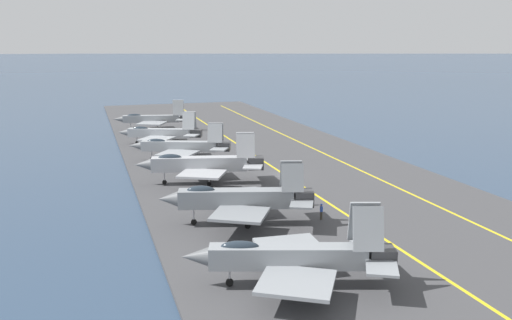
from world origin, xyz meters
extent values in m
plane|color=#2D425B|center=(0.00, 0.00, 0.00)|extent=(2000.00, 2000.00, 0.00)
cube|color=#424244|center=(0.00, 0.00, 0.20)|extent=(196.00, 42.53, 0.40)
cube|color=yellow|center=(0.00, -11.70, 0.40)|extent=(176.40, 1.90, 0.01)
cube|color=yellow|center=(0.00, 0.00, 0.40)|extent=(176.40, 0.36, 0.01)
cube|color=gray|center=(-34.25, 12.57, 2.82)|extent=(5.25, 12.09, 1.71)
cone|color=#5B5E60|center=(-32.15, 19.30, 2.82)|extent=(2.24, 2.68, 1.63)
cube|color=#38383A|center=(-36.40, 5.68, 2.82)|extent=(2.47, 2.47, 1.45)
ellipsoid|color=#232D38|center=(-33.15, 16.09, 3.63)|extent=(1.78, 3.10, 0.94)
cube|color=gray|center=(-37.60, 13.18, 2.27)|extent=(7.04, 7.11, 0.28)
cube|color=gray|center=(-31.15, 11.17, 2.27)|extent=(5.35, 5.53, 0.28)
cube|color=gray|center=(-36.87, 7.20, 5.37)|extent=(1.65, 2.49, 3.33)
cube|color=gray|center=(-35.16, 6.66, 5.37)|extent=(1.65, 2.49, 3.33)
cube|color=gray|center=(-38.41, 6.82, 2.82)|extent=(3.54, 3.33, 0.20)
cube|color=gray|center=(-34.10, 5.48, 2.82)|extent=(3.07, 2.63, 0.20)
cylinder|color=#B2B2B7|center=(-32.91, 16.87, 1.18)|extent=(0.16, 0.16, 1.57)
cylinder|color=black|center=(-32.91, 16.87, 0.70)|extent=(0.39, 0.64, 0.60)
cylinder|color=#B2B2B7|center=(-35.76, 11.75, 1.18)|extent=(0.16, 0.16, 1.57)
cylinder|color=black|center=(-35.76, 11.75, 0.70)|extent=(0.39, 0.64, 0.60)
cylinder|color=#B2B2B7|center=(-33.48, 11.04, 1.18)|extent=(0.16, 0.16, 1.57)
cylinder|color=black|center=(-33.48, 11.04, 0.70)|extent=(0.39, 0.64, 0.60)
cube|color=gray|center=(-18.98, 12.48, 3.22)|extent=(5.00, 11.87, 1.86)
cone|color=#5B5E60|center=(-17.11, 19.09, 3.22)|extent=(2.31, 2.63, 1.77)
cube|color=#38383A|center=(-20.89, 5.73, 3.22)|extent=(2.58, 2.42, 1.58)
ellipsoid|color=#232D38|center=(-18.00, 15.94, 4.10)|extent=(1.76, 3.04, 1.02)
cube|color=gray|center=(-22.35, 13.02, 2.62)|extent=(6.81, 6.88, 0.28)
cube|color=gray|center=(-15.82, 11.18, 2.62)|extent=(5.08, 5.26, 0.28)
cube|color=gray|center=(-21.48, 7.22, 5.60)|extent=(1.47, 2.39, 2.87)
cube|color=gray|center=(-19.60, 6.69, 5.60)|extent=(1.47, 2.39, 2.87)
cube|color=gray|center=(-23.00, 6.82, 3.22)|extent=(3.49, 3.23, 0.20)
cube|color=gray|center=(-18.51, 5.55, 3.22)|extent=(3.01, 2.50, 0.20)
cylinder|color=#B2B2B7|center=(-17.78, 16.71, 1.35)|extent=(0.16, 0.16, 1.89)
cylinder|color=black|center=(-17.78, 16.71, 0.70)|extent=(0.37, 0.64, 0.60)
cylinder|color=#B2B2B7|center=(-20.55, 11.69, 1.35)|extent=(0.16, 0.16, 1.89)
cylinder|color=black|center=(-20.55, 11.69, 0.70)|extent=(0.37, 0.64, 0.60)
cylinder|color=#B2B2B7|center=(-18.05, 10.98, 1.35)|extent=(0.16, 0.16, 1.89)
cylinder|color=black|center=(-18.05, 10.98, 0.70)|extent=(0.37, 0.64, 0.60)
cube|color=#A8AAAF|center=(-1.43, 12.68, 3.15)|extent=(4.78, 12.72, 1.85)
cone|color=#5B5E60|center=(0.30, 19.82, 3.15)|extent=(2.27, 2.74, 1.76)
cube|color=#38383A|center=(-3.20, 5.38, 3.15)|extent=(2.55, 2.49, 1.57)
ellipsoid|color=#232D38|center=(-0.52, 16.41, 4.03)|extent=(1.71, 3.23, 1.02)
cube|color=#A8AAAF|center=(-4.74, 13.04, 2.55)|extent=(6.75, 7.05, 0.28)
cube|color=#A8AAAF|center=(1.68, 11.49, 2.55)|extent=(4.79, 5.49, 0.28)
cube|color=#A8AAAF|center=(-3.82, 6.93, 5.68)|extent=(1.51, 2.55, 3.15)
cube|color=#A8AAAF|center=(-1.94, 6.48, 5.68)|extent=(1.51, 2.55, 3.15)
cube|color=#A8AAAF|center=(-5.34, 6.42, 3.15)|extent=(3.52, 3.31, 0.20)
cube|color=#A8AAAF|center=(-0.82, 5.33, 3.15)|extent=(2.95, 2.56, 0.20)
cylinder|color=#B2B2B7|center=(-0.32, 17.24, 1.31)|extent=(0.16, 0.16, 1.83)
cylinder|color=black|center=(-0.32, 17.24, 0.70)|extent=(0.36, 0.63, 0.60)
cylinder|color=#B2B2B7|center=(-2.99, 11.74, 1.31)|extent=(0.16, 0.16, 1.83)
cylinder|color=black|center=(-2.99, 11.74, 0.70)|extent=(0.36, 0.63, 0.60)
cylinder|color=#B2B2B7|center=(-0.47, 11.13, 1.31)|extent=(0.16, 0.16, 1.83)
cylinder|color=black|center=(-0.47, 11.13, 0.70)|extent=(0.36, 0.63, 0.60)
cube|color=#93999E|center=(13.72, 12.82, 2.82)|extent=(5.73, 11.84, 1.57)
cone|color=#5B5E60|center=(16.19, 19.38, 2.82)|extent=(2.20, 2.66, 1.49)
cube|color=#38383A|center=(11.18, 6.11, 2.82)|extent=(2.38, 2.47, 1.33)
ellipsoid|color=#232D38|center=(15.01, 16.25, 3.57)|extent=(1.84, 3.05, 0.86)
cube|color=#93999E|center=(10.41, 13.63, 2.31)|extent=(7.24, 7.25, 0.28)
cube|color=#93999E|center=(16.74, 11.24, 2.31)|extent=(5.77, 5.79, 0.28)
cube|color=#93999E|center=(10.87, 7.62, 5.10)|extent=(1.66, 2.46, 2.94)
cube|color=#93999E|center=(12.42, 7.04, 5.10)|extent=(1.66, 2.46, 2.94)
cube|color=#93999E|center=(9.31, 7.34, 2.82)|extent=(3.57, 3.39, 0.20)
cube|color=#93999E|center=(13.40, 5.79, 2.82)|extent=(3.17, 2.76, 0.20)
cylinder|color=#B2B2B7|center=(15.30, 17.01, 1.22)|extent=(0.16, 0.16, 1.64)
cylinder|color=black|center=(15.30, 17.01, 0.70)|extent=(0.42, 0.64, 0.60)
cylinder|color=#B2B2B7|center=(12.26, 12.06, 1.22)|extent=(0.16, 0.16, 1.64)
cylinder|color=black|center=(12.26, 12.06, 0.70)|extent=(0.42, 0.64, 0.60)
cylinder|color=#B2B2B7|center=(14.31, 11.29, 1.22)|extent=(0.16, 0.16, 1.64)
cylinder|color=black|center=(14.31, 11.29, 0.70)|extent=(0.42, 0.64, 0.60)
cube|color=#9EA3A8|center=(29.18, 13.88, 2.60)|extent=(5.81, 11.44, 1.59)
cone|color=#5B5E60|center=(31.70, 20.18, 2.60)|extent=(2.23, 2.61, 1.51)
cube|color=#38383A|center=(26.60, 7.42, 2.60)|extent=(2.40, 2.44, 1.35)
ellipsoid|color=#232D38|center=(30.50, 17.17, 3.35)|extent=(1.87, 2.96, 0.88)
cube|color=#9EA3A8|center=(25.87, 14.77, 2.08)|extent=(7.18, 7.14, 0.28)
cube|color=#9EA3A8|center=(32.19, 12.25, 2.08)|extent=(5.84, 5.71, 0.28)
cube|color=#9EA3A8|center=(26.29, 8.91, 5.02)|extent=(1.73, 2.42, 3.20)
cube|color=#9EA3A8|center=(27.85, 8.29, 5.02)|extent=(1.73, 2.42, 3.20)
cube|color=#9EA3A8|center=(24.74, 8.68, 2.60)|extent=(3.54, 3.35, 0.20)
cube|color=#9EA3A8|center=(28.82, 7.05, 2.60)|extent=(3.19, 2.74, 0.20)
cylinder|color=#B2B2B7|center=(30.79, 17.91, 1.10)|extent=(0.16, 0.16, 1.40)
cylinder|color=black|center=(30.79, 17.91, 0.70)|extent=(0.43, 0.64, 0.60)
cylinder|color=#B2B2B7|center=(27.70, 13.19, 1.10)|extent=(0.16, 0.16, 1.40)
cylinder|color=black|center=(27.70, 13.19, 0.70)|extent=(0.43, 0.64, 0.60)
cylinder|color=#B2B2B7|center=(29.77, 12.36, 1.10)|extent=(0.16, 0.16, 1.40)
cylinder|color=black|center=(29.77, 12.36, 0.70)|extent=(0.43, 0.64, 0.60)
cube|color=#93999E|center=(45.81, 13.36, 3.03)|extent=(3.95, 11.95, 1.50)
cone|color=#5B5E60|center=(47.25, 20.12, 3.03)|extent=(1.87, 2.50, 1.43)
cube|color=#38383A|center=(44.33, 6.44, 3.03)|extent=(2.09, 2.25, 1.28)
ellipsoid|color=#232D38|center=(46.56, 16.90, 3.74)|extent=(1.41, 3.00, 0.83)
cube|color=#93999E|center=(42.45, 13.66, 2.54)|extent=(6.92, 6.90, 0.28)
cube|color=#93999E|center=(48.99, 12.27, 2.54)|extent=(5.36, 5.32, 0.28)
cube|color=#93999E|center=(43.83, 7.86, 5.39)|extent=(1.42, 2.41, 3.18)
cube|color=#93999E|center=(45.37, 7.53, 5.39)|extent=(1.42, 2.41, 3.18)
cube|color=#93999E|center=(42.33, 7.36, 3.03)|extent=(3.44, 3.14, 0.20)
cube|color=#93999E|center=(46.53, 6.46, 3.03)|extent=(2.88, 2.35, 0.20)
cylinder|color=#B2B2B7|center=(46.73, 17.68, 1.34)|extent=(0.16, 0.16, 1.88)
cylinder|color=black|center=(46.73, 17.68, 0.70)|extent=(0.34, 0.63, 0.60)
cylinder|color=#B2B2B7|center=(44.53, 12.40, 1.34)|extent=(0.16, 0.16, 1.88)
cylinder|color=black|center=(44.53, 12.40, 0.70)|extent=(0.34, 0.63, 0.60)
cylinder|color=#B2B2B7|center=(46.58, 11.96, 1.34)|extent=(0.16, 0.16, 1.88)
cylinder|color=black|center=(46.58, 11.96, 0.70)|extent=(0.34, 0.63, 0.60)
cylinder|color=#4C473D|center=(-14.90, 2.82, 0.86)|extent=(0.24, 0.24, 0.92)
cube|color=purple|center=(-14.90, 2.82, 1.63)|extent=(0.43, 0.34, 0.62)
sphere|color=tan|center=(-14.90, 2.82, 2.07)|extent=(0.22, 0.22, 0.22)
sphere|color=purple|center=(-14.90, 2.82, 2.13)|extent=(0.24, 0.24, 0.24)
cylinder|color=#383328|center=(-20.15, 3.36, 0.85)|extent=(0.24, 0.24, 0.90)
cube|color=#284CB2|center=(-20.15, 3.36, 1.58)|extent=(0.44, 0.35, 0.56)
sphere|color=#9E7051|center=(-20.15, 3.36, 1.99)|extent=(0.22, 0.22, 0.22)
sphere|color=#284CB2|center=(-20.15, 3.36, 2.05)|extent=(0.24, 0.24, 0.24)
camera|label=1|loc=(-70.80, 26.71, 18.89)|focal=38.00mm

